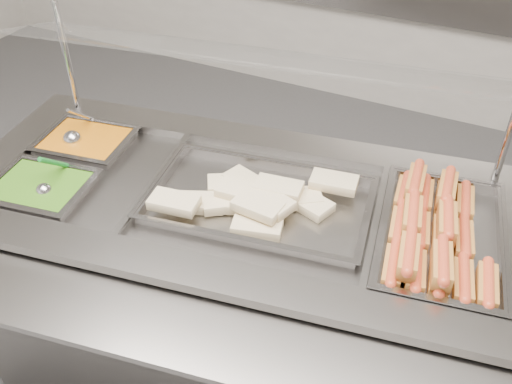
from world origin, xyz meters
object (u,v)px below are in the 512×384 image
at_px(serving_spoon, 46,186).
at_px(pan_wraps, 259,205).
at_px(sneeze_guard, 261,61).
at_px(ladle, 73,138).
at_px(steam_counter, 243,290).
at_px(pan_hotdogs, 440,243).

bearing_deg(serving_spoon, pan_wraps, 21.76).
distance_m(sneeze_guard, ladle, 0.70).
height_order(sneeze_guard, ladle, sneeze_guard).
bearing_deg(steam_counter, serving_spoon, -157.06).
xyz_separation_m(pan_hotdogs, pan_wraps, (-0.51, -0.08, 0.01)).
xyz_separation_m(steam_counter, serving_spoon, (-0.53, -0.22, 0.42)).
distance_m(sneeze_guard, pan_hotdogs, 0.70).
height_order(steam_counter, pan_wraps, pan_wraps).
xyz_separation_m(sneeze_guard, pan_hotdogs, (0.59, -0.10, -0.37)).
xyz_separation_m(pan_hotdogs, ladle, (-1.19, -0.07, 0.04)).
relative_size(sneeze_guard, pan_hotdogs, 2.80).
xyz_separation_m(ladle, serving_spoon, (0.10, -0.24, 0.00)).
bearing_deg(steam_counter, pan_hotdogs, 9.24).
relative_size(sneeze_guard, serving_spoon, 9.70).
bearing_deg(serving_spoon, ladle, 113.25).
bearing_deg(pan_wraps, pan_hotdogs, 9.24).
distance_m(pan_hotdogs, serving_spoon, 1.13).
distance_m(steam_counter, pan_wraps, 0.39).
relative_size(pan_hotdogs, serving_spoon, 3.46).
height_order(steam_counter, pan_hotdogs, pan_hotdogs).
height_order(steam_counter, ladle, ladle).
xyz_separation_m(pan_wraps, serving_spoon, (-0.58, -0.23, 0.03)).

